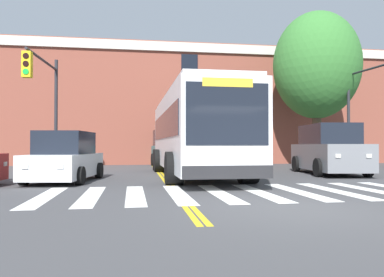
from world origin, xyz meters
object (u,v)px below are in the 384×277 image
at_px(car_white_near_lane, 65,158).
at_px(traffic_light_far_corner, 45,91).
at_px(city_bus, 194,133).
at_px(car_grey_far_lane, 329,150).
at_px(car_teal_behind_bus, 165,148).
at_px(traffic_light_near_corner, 371,95).
at_px(street_tree_curbside_large, 316,66).

distance_m(car_white_near_lane, traffic_light_far_corner, 4.81).
distance_m(city_bus, car_grey_far_lane, 6.04).
height_order(car_white_near_lane, traffic_light_far_corner, traffic_light_far_corner).
relative_size(car_teal_behind_bus, traffic_light_near_corner, 0.89).
xyz_separation_m(car_white_near_lane, traffic_light_near_corner, (14.32, 3.78, 3.01)).
bearing_deg(car_grey_far_lane, car_white_near_lane, -171.00).
height_order(city_bus, car_grey_far_lane, city_bus).
xyz_separation_m(car_white_near_lane, car_teal_behind_bus, (4.40, 11.20, 0.25)).
xyz_separation_m(car_teal_behind_bus, traffic_light_near_corner, (9.93, -7.42, 2.76)).
bearing_deg(car_grey_far_lane, city_bus, 179.86).
distance_m(city_bus, car_white_near_lane, 5.27).
distance_m(traffic_light_far_corner, street_tree_curbside_large, 15.46).
bearing_deg(traffic_light_near_corner, car_grey_far_lane, -149.26).
relative_size(city_bus, car_white_near_lane, 2.58).
distance_m(car_white_near_lane, traffic_light_near_corner, 15.12).
xyz_separation_m(city_bus, traffic_light_far_corner, (-6.39, 1.82, 1.87)).
distance_m(city_bus, car_teal_behind_bus, 9.50).
bearing_deg(car_teal_behind_bus, traffic_light_near_corner, -36.78).
height_order(car_teal_behind_bus, traffic_light_near_corner, traffic_light_near_corner).
bearing_deg(car_white_near_lane, street_tree_curbside_large, 29.42).
height_order(city_bus, car_white_near_lane, city_bus).
relative_size(traffic_light_near_corner, traffic_light_far_corner, 1.02).
bearing_deg(car_grey_far_lane, street_tree_curbside_large, 67.54).
bearing_deg(car_grey_far_lane, traffic_light_far_corner, 171.59).
xyz_separation_m(city_bus, street_tree_curbside_large, (8.37, 5.73, 4.28)).
bearing_deg(city_bus, traffic_light_far_corner, 164.13).
bearing_deg(traffic_light_near_corner, car_white_near_lane, -165.23).
distance_m(traffic_light_near_corner, street_tree_curbside_large, 4.46).
bearing_deg(city_bus, car_teal_behind_bus, 92.88).
height_order(traffic_light_near_corner, street_tree_curbside_large, street_tree_curbside_large).
bearing_deg(car_teal_behind_bus, traffic_light_far_corner, -127.74).
xyz_separation_m(car_grey_far_lane, street_tree_curbside_large, (2.38, 5.75, 5.04)).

